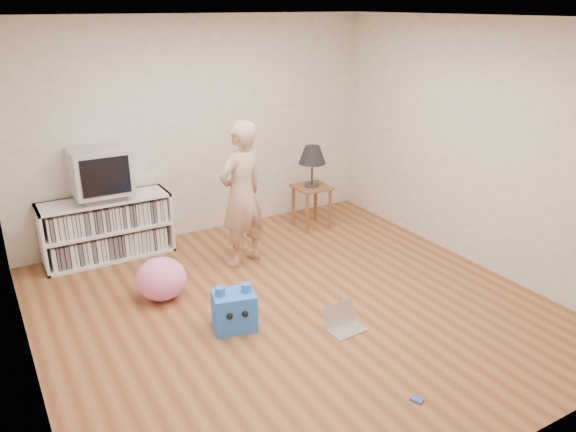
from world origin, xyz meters
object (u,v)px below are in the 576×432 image
at_px(person, 242,195).
at_px(plush_pink, 161,279).
at_px(crt_tv, 100,171).
at_px(plush_blue, 234,310).
at_px(side_table, 312,196).
at_px(table_lamp, 312,156).
at_px(laptop, 343,322).
at_px(dvd_deck, 103,196).
at_px(media_unit, 107,228).

relative_size(person, plush_pink, 3.28).
relative_size(crt_tv, plush_blue, 1.42).
xyz_separation_m(side_table, table_lamp, (0.00, 0.00, 0.53)).
distance_m(crt_tv, person, 1.55).
xyz_separation_m(side_table, laptop, (-1.05, -2.18, -0.36)).
height_order(crt_tv, laptop, crt_tv).
height_order(side_table, table_lamp, table_lamp).
bearing_deg(crt_tv, plush_blue, -74.01).
distance_m(crt_tv, table_lamp, 2.50).
bearing_deg(side_table, dvd_deck, 171.48).
bearing_deg(dvd_deck, plush_blue, -74.04).
height_order(dvd_deck, laptop, dvd_deck).
bearing_deg(table_lamp, side_table, 0.00).
xyz_separation_m(media_unit, person, (1.25, -0.91, 0.45)).
relative_size(media_unit, plush_blue, 3.32).
distance_m(dvd_deck, side_table, 2.52).
xyz_separation_m(dvd_deck, person, (1.25, -0.90, 0.06)).
xyz_separation_m(media_unit, crt_tv, (0.00, -0.02, 0.67)).
xyz_separation_m(plush_blue, plush_pink, (-0.38, 0.85, 0.03)).
distance_m(crt_tv, plush_blue, 2.31).
distance_m(side_table, plush_pink, 2.42).
height_order(table_lamp, laptop, table_lamp).
distance_m(table_lamp, plush_pink, 2.52).
bearing_deg(laptop, person, 92.15).
relative_size(laptop, plush_pink, 0.69).
relative_size(crt_tv, table_lamp, 1.17).
distance_m(media_unit, side_table, 2.50).
distance_m(table_lamp, person, 1.34).
bearing_deg(crt_tv, dvd_deck, 90.00).
bearing_deg(table_lamp, media_unit, 171.13).
bearing_deg(laptop, media_unit, 115.09).
height_order(person, plush_blue, person).
height_order(media_unit, laptop, media_unit).
bearing_deg(plush_blue, media_unit, 119.55).
height_order(media_unit, crt_tv, crt_tv).
relative_size(dvd_deck, person, 0.28).
height_order(table_lamp, person, person).
bearing_deg(plush_pink, laptop, -47.73).
xyz_separation_m(person, laptop, (0.17, -1.66, -0.74)).
distance_m(table_lamp, plush_blue, 2.65).
bearing_deg(crt_tv, side_table, -8.44).
height_order(media_unit, plush_blue, media_unit).
relative_size(side_table, table_lamp, 1.07).
bearing_deg(plush_pink, crt_tv, 99.83).
bearing_deg(crt_tv, person, -35.62).
relative_size(media_unit, table_lamp, 2.72).
bearing_deg(person, dvd_deck, -54.20).
bearing_deg(person, plush_pink, -1.08).
xyz_separation_m(person, plush_pink, (-1.04, -0.32, -0.59)).
bearing_deg(laptop, side_table, 60.48).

